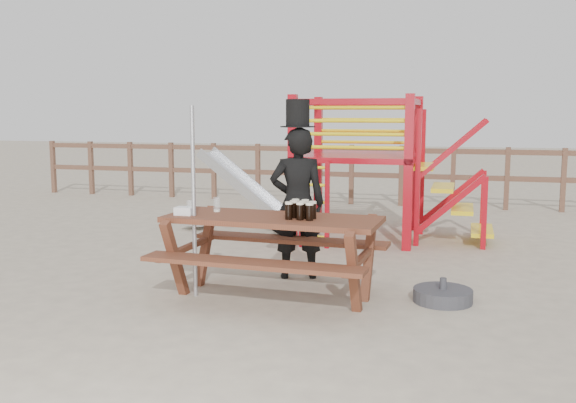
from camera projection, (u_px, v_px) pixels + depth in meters
name	position (u px, v px, depth m)	size (l,w,h in m)	color
ground	(277.00, 303.00, 6.28)	(60.00, 60.00, 0.00)	#B5A68C
back_fence	(376.00, 169.00, 12.86)	(15.09, 0.09, 1.20)	brown
playground_fort	(353.00, 165.00, 9.52)	(4.71, 1.84, 2.10)	#AD0B16
picnic_table	(273.00, 247.00, 6.41)	(2.20, 1.57, 0.83)	brown
man_with_hat	(298.00, 199.00, 7.14)	(0.71, 0.58, 2.00)	black
metal_pole	(194.00, 202.00, 6.40)	(0.04, 0.04, 1.92)	#B2B2B7
parasol_base	(443.00, 295.00, 6.31)	(0.58, 0.58, 0.24)	#36363B
paper_bag	(185.00, 211.00, 6.48)	(0.18, 0.14, 0.08)	white
stout_pints	(301.00, 210.00, 6.24)	(0.29, 0.29, 0.17)	black
empty_glasses	(204.00, 207.00, 6.56)	(0.25, 0.35, 0.15)	silver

